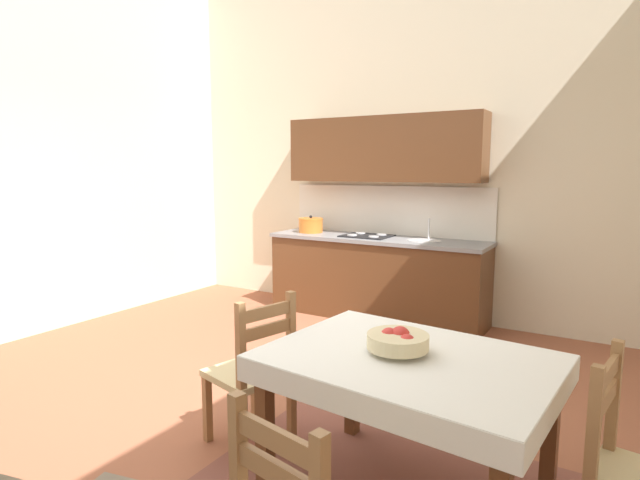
{
  "coord_description": "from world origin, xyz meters",
  "views": [
    {
      "loc": [
        2.16,
        -2.59,
        1.64
      ],
      "look_at": [
        -0.05,
        1.09,
        1.04
      ],
      "focal_mm": 28.64,
      "sensor_mm": 36.0,
      "label": 1
    }
  ],
  "objects": [
    {
      "name": "ground_plane",
      "position": [
        0.0,
        0.0,
        -0.05
      ],
      "size": [
        6.2,
        6.14,
        0.1
      ],
      "primitive_type": "cube",
      "color": "#99563D"
    },
    {
      "name": "wall_back",
      "position": [
        0.0,
        2.83,
        2.0
      ],
      "size": [
        6.2,
        0.12,
        4.0
      ],
      "primitive_type": "cube",
      "color": "beige",
      "rests_on": "ground_plane"
    },
    {
      "name": "kitchen_cabinetry",
      "position": [
        -0.16,
        2.5,
        0.86
      ],
      "size": [
        2.42,
        0.63,
        2.2
      ],
      "color": "#56331C",
      "rests_on": "ground_plane"
    },
    {
      "name": "dining_table",
      "position": [
        1.32,
        -0.36,
        0.63
      ],
      "size": [
        1.41,
        1.1,
        0.75
      ],
      "color": "brown",
      "rests_on": "ground_plane"
    },
    {
      "name": "dining_chair_tv_side",
      "position": [
        0.34,
        -0.33,
        0.44
      ],
      "size": [
        0.51,
        0.51,
        0.93
      ],
      "color": "#D1BC89",
      "rests_on": "ground_plane"
    },
    {
      "name": "fruit_bowl",
      "position": [
        1.26,
        -0.36,
        0.81
      ],
      "size": [
        0.3,
        0.3,
        0.12
      ],
      "color": "beige",
      "rests_on": "dining_table"
    }
  ]
}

